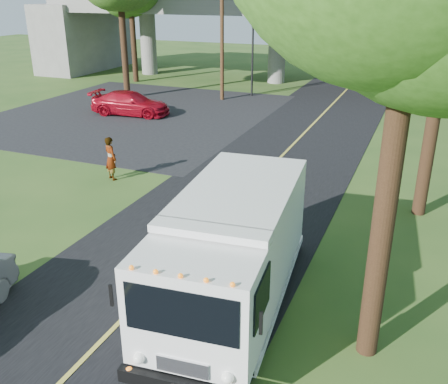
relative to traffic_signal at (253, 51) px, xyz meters
The scene contains 10 objects.
ground 26.87m from the traffic_signal, 77.01° to the right, with size 120.00×120.00×0.00m, color #2C4D1B.
road 17.38m from the traffic_signal, 69.44° to the right, with size 7.00×90.00×0.02m, color black.
parking_lot 9.96m from the traffic_signal, 122.01° to the right, with size 16.00×18.00×0.01m, color black.
lane_line 17.38m from the traffic_signal, 69.44° to the right, with size 0.12×90.00×0.01m, color gold.
overpass 8.59m from the traffic_signal, 45.00° to the left, with size 54.00×10.00×7.30m.
traffic_signal is the anchor object (origin of this frame).
utility_pole 2.86m from the traffic_signal, 126.87° to the right, with size 1.60×0.26×9.00m.
step_van 25.90m from the traffic_signal, 71.62° to the right, with size 3.19×7.11×2.90m.
red_sedan 10.00m from the traffic_signal, 120.99° to the right, with size 1.99×4.90×1.42m, color maroon.
pedestrian 18.39m from the traffic_signal, 88.83° to the right, with size 0.65×0.43×1.79m, color gray.
Camera 1 is at (5.97, -8.27, 7.32)m, focal length 40.00 mm.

